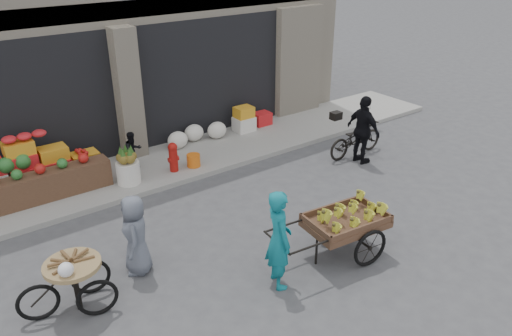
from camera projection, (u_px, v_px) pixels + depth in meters
ground at (251, 250)px, 9.04m from camera, size 80.00×80.00×0.00m
sidewalk at (151, 169)px, 11.98m from camera, size 18.00×2.20×0.12m
building at (75, 7)px, 13.41m from camera, size 14.00×6.45×7.00m
fruit_display at (35, 168)px, 10.59m from camera, size 3.10×1.12×1.24m
pineapple_bin at (128, 173)px, 11.09m from camera, size 0.52×0.52×0.50m
fire_hydrant at (173, 156)px, 11.58m from camera, size 0.22×0.22×0.71m
orange_bucket at (194, 160)px, 11.91m from camera, size 0.32×0.32×0.30m
right_bay_goods at (227, 125)px, 13.67m from camera, size 3.35×0.60×0.70m
seated_person at (133, 151)px, 11.64m from camera, size 0.51×0.43×0.93m
banana_cart at (344, 220)px, 8.62m from camera, size 2.43×1.19×0.98m
vendor_woman at (279, 239)px, 7.84m from camera, size 0.58×0.72×1.70m
tricycle_cart at (74, 278)px, 7.42m from camera, size 1.46×0.97×0.95m
vendor_grey at (136, 235)px, 8.21m from camera, size 0.72×0.82×1.41m
bicycle at (355, 139)px, 12.68m from camera, size 1.72×0.62×0.90m
cyclist at (363, 130)px, 12.11m from camera, size 0.43×1.00×1.70m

